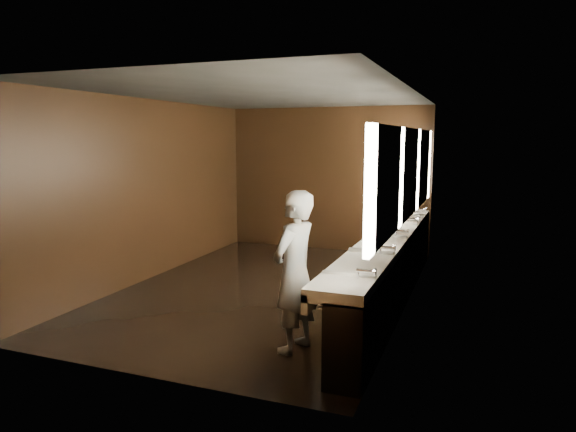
% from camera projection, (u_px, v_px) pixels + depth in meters
% --- Properties ---
extents(floor, '(6.00, 6.00, 0.00)m').
position_uv_depth(floor, '(269.00, 289.00, 7.56)').
color(floor, black).
rests_on(floor, ground).
extents(ceiling, '(4.00, 6.00, 0.02)m').
position_uv_depth(ceiling, '(267.00, 95.00, 7.14)').
color(ceiling, '#2D2D2B').
rests_on(ceiling, wall_back).
extents(wall_back, '(4.00, 0.02, 2.80)m').
position_uv_depth(wall_back, '(327.00, 179.00, 10.12)').
color(wall_back, black).
rests_on(wall_back, floor).
extents(wall_front, '(4.00, 0.02, 2.80)m').
position_uv_depth(wall_front, '(137.00, 229.00, 4.57)').
color(wall_front, black).
rests_on(wall_front, floor).
extents(wall_left, '(0.02, 6.00, 2.80)m').
position_uv_depth(wall_left, '(151.00, 190.00, 8.05)').
color(wall_left, black).
rests_on(wall_left, floor).
extents(wall_right, '(0.02, 6.00, 2.80)m').
position_uv_depth(wall_right, '(410.00, 200.00, 6.64)').
color(wall_right, black).
rests_on(wall_right, floor).
extents(sink_counter, '(0.55, 5.40, 1.01)m').
position_uv_depth(sink_counter, '(392.00, 267.00, 6.85)').
color(sink_counter, black).
rests_on(sink_counter, floor).
extents(mirror_band, '(0.06, 5.03, 1.15)m').
position_uv_depth(mirror_band, '(409.00, 173.00, 6.60)').
color(mirror_band, white).
rests_on(mirror_band, wall_right).
extents(person, '(0.53, 0.69, 1.68)m').
position_uv_depth(person, '(294.00, 272.00, 5.27)').
color(person, '#7B9FB8').
rests_on(person, floor).
extents(trash_bin, '(0.39, 0.39, 0.59)m').
position_uv_depth(trash_bin, '(372.00, 284.00, 6.74)').
color(trash_bin, black).
rests_on(trash_bin, floor).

